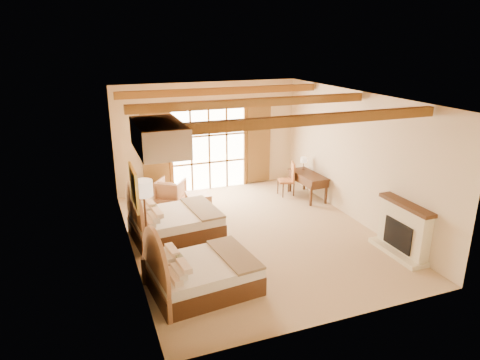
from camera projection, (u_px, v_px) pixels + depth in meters
name	position (u px, v px, depth m)	size (l,w,h in m)	color
floor	(252.00, 234.00, 10.07)	(7.00, 7.00, 0.00)	tan
wall_back	(208.00, 137.00, 12.67)	(5.50, 5.50, 0.00)	beige
wall_left	(127.00, 183.00, 8.64)	(7.00, 7.00, 0.00)	beige
wall_right	(357.00, 157.00, 10.48)	(7.00, 7.00, 0.00)	beige
ceiling	(254.00, 97.00, 9.05)	(7.00, 7.00, 0.00)	#BB6F37
ceiling_beams	(254.00, 103.00, 9.09)	(5.39, 4.60, 0.18)	#8C5D20
french_doors	(209.00, 149.00, 12.72)	(3.95, 0.08, 2.60)	white
fireplace	(403.00, 232.00, 9.00)	(0.46, 1.40, 1.16)	beige
painting	(134.00, 187.00, 7.94)	(0.06, 0.95, 0.75)	#DCC851
canopy_valance	(159.00, 137.00, 6.56)	(0.70, 1.40, 0.45)	#F8E1C2
bed_near	(196.00, 273.00, 7.70)	(1.99, 1.58, 1.22)	#482F19
bed_far	(170.00, 222.00, 9.79)	(2.06, 1.63, 1.28)	#482F19
nightstand	(155.00, 266.00, 8.12)	(0.44, 0.44, 0.53)	#482F19
floor_lamp	(144.00, 193.00, 8.36)	(0.37, 0.37, 1.76)	#3C2519
armchair	(171.00, 191.00, 11.94)	(0.70, 0.72, 0.66)	#A06E4B
ottoman	(198.00, 201.00, 11.46)	(0.61, 0.61, 0.45)	#B9804D
desk	(308.00, 185.00, 12.26)	(0.63, 1.35, 0.72)	#482F19
desk_chair	(287.00, 185.00, 12.48)	(0.56, 0.55, 0.99)	#B8713C
desk_lamp	(304.00, 160.00, 12.47)	(0.18, 0.18, 0.36)	#3C2519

